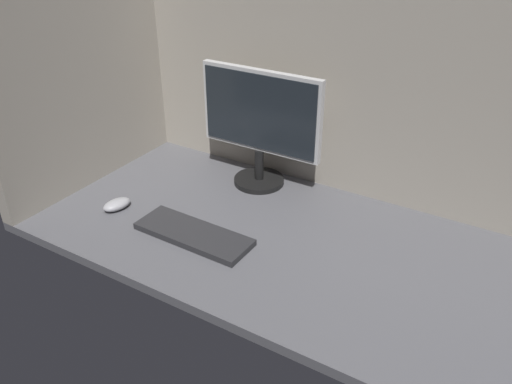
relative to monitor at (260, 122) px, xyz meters
The scene contains 6 objects.
ground_plane 48.65cm from the monitor, 36.76° to the right, with size 180.00×80.00×3.00cm, color #515156.
cubicle_wall_back 38.65cm from the monitor, 20.18° to the left, with size 180.00×5.00×75.01cm.
cubicle_wall_side 61.16cm from the monitor, 154.98° to the right, with size 5.00×80.00×75.01cm, color gray.
monitor is the anchor object (origin of this frame).
keyboard 45.99cm from the monitor, 89.19° to the right, with size 37.00×13.00×2.00cm, color #262628.
mouse 55.17cm from the monitor, 127.37° to the right, with size 5.60×9.60×3.40cm, color #99999E.
Camera 1 is at (50.47, -117.03, 90.44)cm, focal length 36.52 mm.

